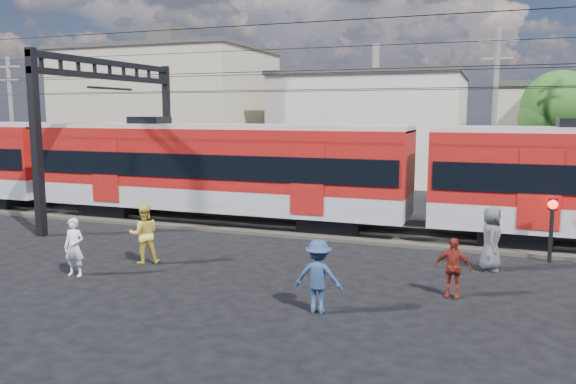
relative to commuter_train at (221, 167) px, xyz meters
name	(u,v)px	position (x,y,z in m)	size (l,w,h in m)	color
ground	(243,292)	(4.64, -8.00, -2.40)	(120.00, 120.00, 0.00)	black
track_bed	(327,230)	(4.64, 0.00, -2.34)	(70.00, 3.40, 0.12)	#2D2823
rail_near	(322,230)	(4.64, -0.75, -2.22)	(70.00, 0.12, 0.12)	#59544C
rail_far	(332,223)	(4.64, 0.75, -2.22)	(70.00, 0.12, 0.12)	#59544C
commuter_train	(221,167)	(0.00, 0.00, 0.00)	(50.30, 3.08, 4.17)	black
catenary	(137,101)	(-4.02, 0.00, 2.73)	(70.00, 9.30, 7.52)	black
building_west	(169,112)	(-12.36, 16.00, 2.25)	(14.28, 10.20, 9.30)	tan
building_midwest	(374,126)	(2.64, 19.00, 1.25)	(12.24, 12.24, 7.30)	beige
utility_pole_mid	(494,115)	(10.64, 7.00, 2.13)	(1.80, 0.24, 8.50)	slate
utility_pole_west	(12,118)	(-17.36, 6.00, 1.88)	(1.80, 0.24, 8.00)	slate
tree_near	(563,112)	(13.82, 10.09, 2.26)	(3.82, 3.64, 6.72)	#382619
pedestrian_a	(74,247)	(-0.51, -8.33, -1.56)	(0.61, 0.40, 1.68)	silver
pedestrian_b	(144,234)	(0.59, -6.49, -1.47)	(0.90, 0.70, 1.86)	#E3C447
pedestrian_c	(318,276)	(6.93, -8.79, -1.53)	(1.13, 0.65, 1.74)	navy
pedestrian_d	(453,267)	(9.81, -6.57, -1.63)	(0.91, 0.38, 1.55)	maroon
pedestrian_e	(491,239)	(10.71, -3.64, -1.44)	(0.94, 0.61, 1.92)	#47474B
crossing_signal	(552,218)	(12.47, -2.05, -1.00)	(0.29, 0.29, 2.02)	black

